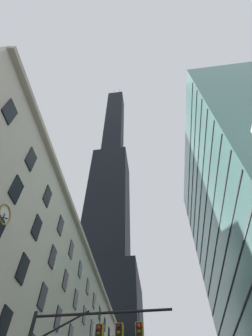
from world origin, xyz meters
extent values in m
cube|color=#B2A893|center=(-10.75, 29.90, 25.11)|extent=(0.70, 71.80, 0.60)
cube|color=black|center=(-10.95, 8.00, 8.20)|extent=(0.14, 1.40, 2.20)
cube|color=black|center=(-10.95, 8.00, 12.40)|extent=(0.14, 1.40, 2.20)
cube|color=black|center=(-10.95, 13.00, 12.40)|extent=(0.14, 1.40, 2.20)
cube|color=black|center=(-10.95, 18.00, 12.40)|extent=(0.14, 1.40, 2.20)
cube|color=black|center=(-10.95, 23.00, 12.40)|extent=(0.14, 1.40, 2.20)
cube|color=black|center=(-10.95, 3.00, 16.60)|extent=(0.14, 1.40, 2.20)
cube|color=black|center=(-10.95, 8.00, 16.60)|extent=(0.14, 1.40, 2.20)
cube|color=black|center=(-10.95, 13.00, 16.60)|extent=(0.14, 1.40, 2.20)
cube|color=black|center=(-10.95, 18.00, 16.60)|extent=(0.14, 1.40, 2.20)
cube|color=black|center=(-10.95, 23.00, 16.60)|extent=(0.14, 1.40, 2.20)
cube|color=black|center=(-10.95, 28.00, 16.60)|extent=(0.14, 1.40, 2.20)
cube|color=black|center=(-10.95, 33.00, 16.60)|extent=(0.14, 1.40, 2.20)
cube|color=black|center=(-10.95, -2.00, 20.80)|extent=(0.14, 1.40, 2.20)
cube|color=black|center=(-10.95, 3.00, 20.80)|extent=(0.14, 1.40, 2.20)
cube|color=black|center=(-10.95, 8.00, 20.80)|extent=(0.14, 1.40, 2.20)
cube|color=black|center=(-10.95, 13.00, 20.80)|extent=(0.14, 1.40, 2.20)
cube|color=black|center=(-10.95, 18.00, 20.80)|extent=(0.14, 1.40, 2.20)
cube|color=black|center=(-10.95, 23.00, 20.80)|extent=(0.14, 1.40, 2.20)
cube|color=black|center=(-10.95, 28.00, 20.80)|extent=(0.14, 1.40, 2.20)
cube|color=black|center=(-10.95, 33.00, 20.80)|extent=(0.14, 1.40, 2.20)
cube|color=black|center=(-10.95, 38.00, 20.80)|extent=(0.14, 1.40, 2.20)
cube|color=black|center=(-10.95, 43.00, 20.80)|extent=(0.14, 1.40, 2.20)
cube|color=black|center=(-10.95, 48.00, 20.80)|extent=(0.14, 1.40, 2.20)
torus|color=olive|center=(-10.88, 3.00, 13.88)|extent=(0.15, 1.60, 1.60)
cylinder|color=silver|center=(-10.92, 3.00, 13.88)|extent=(0.05, 1.38, 1.38)
cube|color=black|center=(-10.85, 2.98, 13.70)|extent=(0.03, 0.14, 0.41)
cube|color=black|center=(-10.85, 3.25, 13.72)|extent=(0.03, 0.55, 0.37)
cube|color=black|center=(-18.69, 73.97, 81.13)|extent=(17.61, 17.61, 68.32)
cube|color=black|center=(-18.69, 73.97, 157.99)|extent=(11.32, 11.32, 85.40)
cylinder|color=silver|center=(-20.96, 73.97, 210.61)|extent=(1.20, 1.20, 19.83)
cylinder|color=silver|center=(-16.43, 73.97, 210.61)|extent=(1.20, 1.20, 19.83)
cube|color=black|center=(10.96, 29.93, 16.00)|extent=(0.12, 40.40, 0.24)
cube|color=black|center=(10.96, 29.93, 20.00)|extent=(0.12, 40.40, 0.24)
cube|color=black|center=(10.96, 29.93, 24.00)|extent=(0.12, 40.40, 0.24)
cube|color=black|center=(10.96, 29.93, 28.00)|extent=(0.12, 40.40, 0.24)
cube|color=black|center=(10.96, 29.93, 32.00)|extent=(0.12, 40.40, 0.24)
cube|color=black|center=(10.96, 29.93, 36.00)|extent=(0.12, 40.40, 0.24)
cube|color=black|center=(10.96, 29.93, 40.00)|extent=(0.12, 40.40, 0.24)
cube|color=black|center=(10.96, 29.93, 44.00)|extent=(0.12, 40.40, 0.24)
cube|color=black|center=(10.96, 29.93, 48.00)|extent=(0.12, 40.40, 0.24)
cube|color=black|center=(10.96, 29.93, 52.00)|extent=(0.12, 40.40, 0.24)
cylinder|color=black|center=(-3.24, 4.30, 7.13)|extent=(7.60, 0.14, 0.14)
cylinder|color=black|center=(-5.52, 4.30, 6.53)|extent=(3.12, 0.10, 1.58)
cylinder|color=black|center=(-3.33, 4.30, 6.83)|extent=(0.04, 0.04, 0.60)
cube|color=black|center=(-3.33, 4.30, 6.08)|extent=(0.30, 0.30, 0.90)
cube|color=olive|center=(-3.33, 4.47, 6.08)|extent=(0.40, 0.40, 1.04)
sphere|color=red|center=(-3.33, 4.14, 6.36)|extent=(0.20, 0.20, 0.20)
sphere|color=#4B3A08|center=(-3.33, 4.14, 6.08)|extent=(0.20, 0.20, 0.20)
cylinder|color=black|center=(-2.29, 4.30, 6.83)|extent=(0.04, 0.04, 0.60)
cube|color=black|center=(-2.29, 4.30, 6.08)|extent=(0.30, 0.30, 0.90)
cube|color=olive|center=(-2.29, 4.47, 6.08)|extent=(0.40, 0.40, 1.04)
sphere|color=#450808|center=(-2.29, 4.14, 6.36)|extent=(0.20, 0.20, 0.20)
sphere|color=#4B3A08|center=(-2.29, 4.14, 6.08)|extent=(0.20, 0.20, 0.20)
cylinder|color=black|center=(-1.24, 4.30, 6.83)|extent=(0.04, 0.04, 0.60)
cube|color=black|center=(-1.24, 4.30, 6.08)|extent=(0.30, 0.30, 0.90)
cube|color=olive|center=(-1.24, 4.47, 6.08)|extent=(0.40, 0.40, 1.04)
sphere|color=red|center=(-1.24, 4.14, 6.36)|extent=(0.20, 0.20, 0.20)
sphere|color=#4B3A08|center=(-1.24, 4.14, 6.08)|extent=(0.20, 0.20, 0.20)
camera|label=1|loc=(-0.10, -10.25, 1.22)|focal=27.19mm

